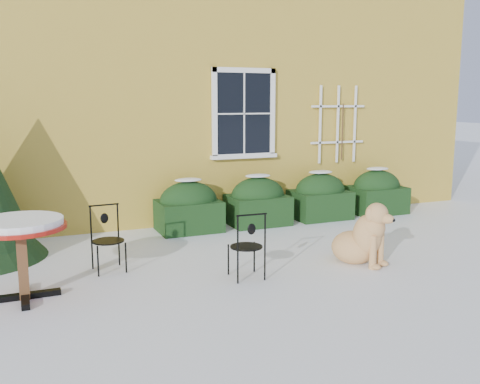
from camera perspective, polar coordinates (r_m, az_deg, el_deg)
name	(u,v)px	position (r m, az deg, el deg)	size (l,w,h in m)	color
ground	(270,272)	(7.08, 3.18, -8.47)	(80.00, 80.00, 0.00)	white
house	(143,58)	(13.41, -10.31, 13.88)	(12.40, 8.40, 6.40)	gold
hedge_row	(290,200)	(9.91, 5.32, -0.82)	(4.95, 0.80, 0.91)	black
bistro_table	(20,233)	(6.40, -22.38, -4.02)	(1.00, 1.00, 0.92)	black
patio_chair_near	(247,245)	(6.69, 0.79, -5.71)	(0.41, 0.41, 0.86)	black
patio_chair_far	(108,238)	(7.23, -13.95, -4.81)	(0.41, 0.41, 0.86)	black
dog	(363,238)	(7.48, 12.97, -4.84)	(0.77, 0.98, 0.90)	tan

